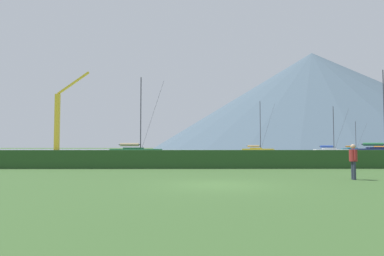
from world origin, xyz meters
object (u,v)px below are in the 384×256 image
Objects in this scene: sailboat_slip_0 at (354,150)px; sailboat_slip_3 at (332,151)px; sailboat_slip_1 at (137,152)px; sailboat_slip_6 at (384,151)px; person_seated_viewer at (353,159)px; dock_crane at (58,128)px; sailboat_slip_5 at (382,151)px; sailboat_slip_7 at (258,150)px.

sailboat_slip_3 is at bearing -111.05° from sailboat_slip_0.
sailboat_slip_6 is (53.22, 25.58, -0.13)m from sailboat_slip_1.
person_seated_viewer is at bearing -107.00° from sailboat_slip_3.
sailboat_slip_1 is 1.15× the size of sailboat_slip_6.
sailboat_slip_1 is at bearing -128.82° from sailboat_slip_0.
person_seated_viewer is (-21.63, -54.60, 0.33)m from sailboat_slip_3.
sailboat_slip_5 is at bearing -9.62° from dock_crane.
sailboat_slip_7 is (-28.92, 1.09, 0.08)m from sailboat_slip_6.
sailboat_slip_7 reaches higher than sailboat_slip_0.
sailboat_slip_0 is at bearing 27.06° from dock_crane.
sailboat_slip_7 is at bearing 146.30° from sailboat_slip_3.
person_seated_viewer is at bearing -82.18° from sailboat_slip_7.
dock_crane reaches higher than sailboat_slip_6.
sailboat_slip_5 is 28.08m from sailboat_slip_6.
sailboat_slip_0 is 22.96m from sailboat_slip_6.
sailboat_slip_0 is 50.22m from sailboat_slip_5.
dock_crane is at bearing 151.86° from sailboat_slip_1.
sailboat_slip_5 is at bearing 62.33° from person_seated_viewer.
dock_crane is (-73.37, -37.48, 4.40)m from sailboat_slip_0.
sailboat_slip_5 is 0.89× the size of dock_crane.
sailboat_slip_6 is (14.20, 24.22, -0.18)m from sailboat_slip_5.
person_seated_viewer is (-41.52, -86.36, 0.32)m from sailboat_slip_0.
sailboat_slip_5 reaches higher than sailboat_slip_0.
sailboat_slip_7 is at bearing -135.71° from sailboat_slip_0.
dock_crane is at bearing -169.28° from sailboat_slip_3.
sailboat_slip_1 is 1.27× the size of sailboat_slip_3.
sailboat_slip_7 is 65.40m from person_seated_viewer.
dock_crane is at bearing -149.01° from sailboat_slip_6.
dock_crane is at bearing -143.08° from sailboat_slip_7.
sailboat_slip_3 is at bearing 105.08° from sailboat_slip_5.
sailboat_slip_3 is 15.20m from sailboat_slip_5.
sailboat_slip_7 is at bearing 52.94° from sailboat_slip_1.
sailboat_slip_6 reaches higher than sailboat_slip_3.
dock_crane reaches higher than sailboat_slip_1.
sailboat_slip_1 is at bearing -169.68° from sailboat_slip_5.
sailboat_slip_1 is 41.22m from person_seated_viewer.
sailboat_slip_1 is 0.79× the size of dock_crane.
sailboat_slip_0 reaches higher than person_seated_viewer.
sailboat_slip_5 is 56.21m from dock_crane.
sailboat_slip_6 is at bearing 13.31° from sailboat_slip_7.
sailboat_slip_0 is at bearing 45.44° from sailboat_slip_1.
sailboat_slip_7 reaches higher than person_seated_viewer.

